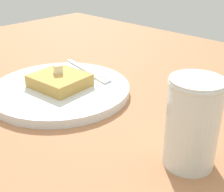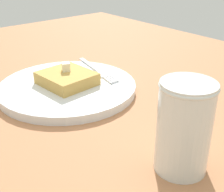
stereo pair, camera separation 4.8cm
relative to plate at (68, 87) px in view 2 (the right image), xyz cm
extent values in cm
cube|color=#AF734A|center=(-8.73, -4.15, -2.10)|extent=(127.01, 127.01, 2.39)
cylinder|color=silver|center=(0.00, 0.00, -0.13)|extent=(26.24, 26.24, 1.55)
torus|color=brown|center=(0.00, 0.00, 0.25)|extent=(26.24, 26.24, 0.80)
cube|color=tan|center=(0.00, 0.00, 1.79)|extent=(9.44, 10.21, 2.28)
cube|color=#F7EDC5|center=(0.48, 0.91, 3.74)|extent=(2.01, 2.09, 1.63)
cube|color=silver|center=(9.28, 5.20, 0.83)|extent=(2.79, 9.99, 0.36)
cube|color=silver|center=(8.06, -1.09, 0.83)|extent=(2.69, 3.17, 0.36)
cube|color=silver|center=(8.30, -4.19, 0.83)|extent=(0.92, 3.20, 0.36)
cube|color=silver|center=(7.76, -4.08, 0.83)|extent=(0.92, 3.20, 0.36)
cube|color=silver|center=(7.22, -3.98, 0.83)|extent=(0.92, 3.20, 0.36)
cube|color=silver|center=(6.68, -3.87, 0.83)|extent=(0.92, 3.20, 0.36)
cylinder|color=#592A09|center=(-1.60, -28.72, 3.54)|extent=(6.06, 6.06, 8.88)
cylinder|color=silver|center=(-1.60, -28.72, 4.96)|extent=(6.58, 6.58, 11.72)
torus|color=silver|center=(-1.60, -28.72, 10.37)|extent=(6.82, 6.82, 0.50)
camera|label=1|loc=(-32.09, -44.39, 24.46)|focal=50.00mm
camera|label=2|loc=(-28.58, -47.67, 24.46)|focal=50.00mm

